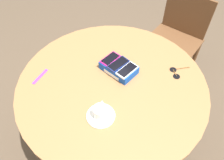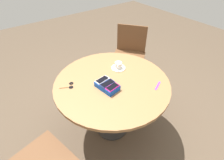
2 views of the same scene
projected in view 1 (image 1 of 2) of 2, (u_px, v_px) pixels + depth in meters
ground_plane at (112, 137)px, 1.80m from camera, size 8.00×8.00×0.00m
round_table at (112, 91)px, 1.32m from camera, size 1.10×1.10×0.71m
phone_box at (119, 68)px, 1.30m from camera, size 0.22×0.16×0.05m
phone_magenta at (110, 59)px, 1.31m from camera, size 0.08×0.13×0.01m
phone_navy at (118, 64)px, 1.28m from camera, size 0.07×0.14×0.01m
phone_white at (127, 70)px, 1.25m from camera, size 0.08×0.14×0.01m
saucer at (101, 116)px, 1.11m from camera, size 0.15×0.15×0.01m
coffee_cup at (101, 111)px, 1.08m from camera, size 0.08×0.09×0.06m
lanyard_strap at (40, 76)px, 1.29m from camera, size 0.07×0.12×0.00m
sunglasses at (176, 72)px, 1.31m from camera, size 0.09×0.14×0.01m
chair_near_window at (175, 40)px, 1.94m from camera, size 0.51×0.51×0.80m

